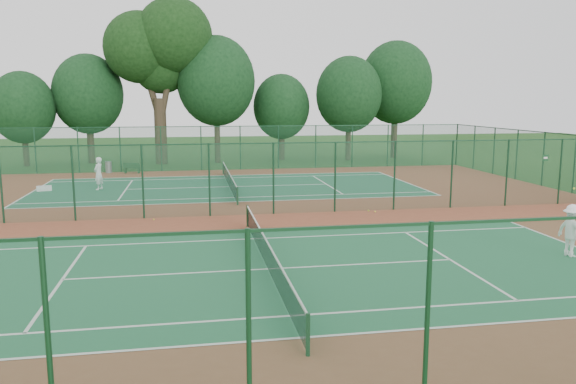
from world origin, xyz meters
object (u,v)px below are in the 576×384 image
at_px(player_near, 572,231).
at_px(kit_bag, 44,188).
at_px(big_tree, 159,47).
at_px(trash_bin, 109,167).
at_px(bench, 132,168).
at_px(player_far, 99,173).

height_order(player_near, kit_bag, player_near).
relative_size(player_near, big_tree, 0.13).
relative_size(trash_bin, bench, 0.66).
relative_size(player_far, bench, 1.51).
xyz_separation_m(player_far, big_tree, (3.25, 14.25, 8.93)).
bearing_deg(trash_bin, big_tree, 57.11).
relative_size(player_near, trash_bin, 2.13).
bearing_deg(big_tree, kit_bag, -114.55).
bearing_deg(bench, trash_bin, 175.80).
distance_m(kit_bag, big_tree, 18.43).
height_order(player_near, trash_bin, player_near).
relative_size(kit_bag, big_tree, 0.06).
relative_size(player_far, big_tree, 0.14).
bearing_deg(trash_bin, kit_bag, -107.90).
xyz_separation_m(player_far, trash_bin, (-0.55, 8.37, -0.58)).
relative_size(bench, big_tree, 0.09).
distance_m(player_near, kit_bag, 28.87).
height_order(player_far, trash_bin, player_far).
relative_size(trash_bin, big_tree, 0.06).
bearing_deg(trash_bin, player_far, -86.23).
bearing_deg(player_far, kit_bag, -67.40).
relative_size(player_far, trash_bin, 2.30).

